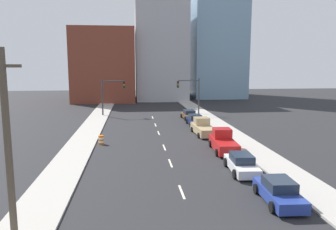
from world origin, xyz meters
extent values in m
cube|color=#ADA89E|center=(-8.64, 48.00, 0.07)|extent=(3.08, 96.00, 0.14)
cube|color=#ADA89E|center=(8.64, 48.00, 0.07)|extent=(3.08, 96.00, 0.14)
cube|color=beige|center=(0.00, 9.21, 0.00)|extent=(0.16, 2.40, 0.01)
cube|color=beige|center=(0.00, 15.67, 0.00)|extent=(0.16, 2.40, 0.01)
cube|color=beige|center=(0.00, 21.09, 0.00)|extent=(0.16, 2.40, 0.01)
cube|color=beige|center=(0.00, 28.32, 0.00)|extent=(0.16, 2.40, 0.01)
cube|color=beige|center=(0.00, 33.80, 0.00)|extent=(0.16, 2.40, 0.01)
cube|color=beige|center=(0.00, 40.50, 0.00)|extent=(0.16, 2.40, 0.01)
cube|color=brown|center=(-9.49, 67.87, 8.24)|extent=(14.00, 16.00, 16.48)
cube|color=#A8A8AD|center=(3.80, 71.87, 11.35)|extent=(12.00, 20.00, 22.70)
cube|color=#7A9EB7|center=(18.59, 75.87, 15.41)|extent=(13.00, 20.00, 30.81)
cylinder|color=#38383D|center=(-8.05, 43.03, 3.07)|extent=(0.24, 0.24, 6.14)
cylinder|color=#38383D|center=(-6.26, 43.03, 5.74)|extent=(3.58, 0.16, 0.16)
cube|color=black|center=(-4.47, 43.03, 5.11)|extent=(0.34, 0.32, 1.10)
cylinder|color=#4C0C0C|center=(-4.47, 42.86, 5.45)|extent=(0.22, 0.04, 0.22)
cylinder|color=yellow|center=(-4.47, 42.86, 5.11)|extent=(0.22, 0.04, 0.22)
cylinder|color=#0C3F14|center=(-4.47, 42.86, 4.77)|extent=(0.22, 0.04, 0.22)
cylinder|color=#38383D|center=(8.02, 43.03, 3.07)|extent=(0.24, 0.24, 6.14)
cylinder|color=#38383D|center=(6.23, 43.03, 5.74)|extent=(3.58, 0.16, 0.16)
cube|color=black|center=(4.44, 43.03, 5.11)|extent=(0.34, 0.32, 1.10)
cylinder|color=#4C0C0C|center=(4.44, 42.86, 5.45)|extent=(0.22, 0.04, 0.22)
cylinder|color=yellow|center=(4.44, 42.86, 5.11)|extent=(0.22, 0.04, 0.22)
cylinder|color=#0C3F14|center=(4.44, 42.86, 4.77)|extent=(0.22, 0.04, 0.22)
cylinder|color=brown|center=(-8.69, 3.68, 4.54)|extent=(0.32, 0.32, 9.07)
cube|color=brown|center=(-8.69, 3.68, 8.27)|extent=(1.60, 0.14, 0.14)
cylinder|color=orange|center=(-6.51, 23.18, 0.10)|extent=(0.56, 0.56, 0.19)
cylinder|color=white|center=(-6.51, 23.18, 0.29)|extent=(0.56, 0.56, 0.19)
cylinder|color=orange|center=(-6.51, 23.18, 0.47)|extent=(0.56, 0.56, 0.19)
cylinder|color=white|center=(-6.51, 23.18, 0.67)|extent=(0.56, 0.56, 0.19)
cylinder|color=orange|center=(-6.51, 23.18, 0.85)|extent=(0.56, 0.56, 0.19)
cube|color=navy|center=(5.64, 6.95, 0.52)|extent=(2.02, 4.63, 0.67)
cube|color=#1E2838|center=(5.64, 6.95, 1.16)|extent=(1.68, 2.12, 0.62)
cylinder|color=black|center=(4.78, 8.41, 0.33)|extent=(0.25, 0.66, 0.65)
cylinder|color=black|center=(6.64, 8.31, 0.33)|extent=(0.25, 0.66, 0.65)
cylinder|color=black|center=(4.64, 5.59, 0.33)|extent=(0.25, 0.66, 0.65)
cylinder|color=black|center=(6.50, 5.50, 0.33)|extent=(0.25, 0.66, 0.65)
cube|color=silver|center=(5.25, 12.71, 0.52)|extent=(2.01, 4.87, 0.65)
cube|color=#1E2838|center=(5.25, 12.71, 1.15)|extent=(1.65, 2.23, 0.61)
cylinder|color=black|center=(4.44, 14.24, 0.36)|extent=(0.26, 0.72, 0.71)
cylinder|color=black|center=(6.24, 14.14, 0.36)|extent=(0.26, 0.72, 0.71)
cylinder|color=black|center=(4.27, 11.29, 0.36)|extent=(0.26, 0.72, 0.71)
cylinder|color=black|center=(6.07, 11.18, 0.36)|extent=(0.26, 0.72, 0.71)
cube|color=red|center=(5.61, 19.04, 0.67)|extent=(2.26, 5.62, 0.96)
cube|color=red|center=(5.65, 19.87, 1.62)|extent=(1.80, 1.75, 0.94)
cylinder|color=black|center=(4.71, 20.81, 0.34)|extent=(0.26, 0.69, 0.67)
cylinder|color=black|center=(6.71, 20.69, 0.34)|extent=(0.26, 0.69, 0.67)
cylinder|color=black|center=(4.51, 17.40, 0.34)|extent=(0.26, 0.69, 0.67)
cylinder|color=black|center=(6.50, 17.28, 0.34)|extent=(0.26, 0.69, 0.67)
cube|color=tan|center=(5.29, 26.81, 0.62)|extent=(2.12, 5.89, 0.91)
cube|color=tan|center=(5.26, 27.68, 1.52)|extent=(1.75, 1.81, 0.88)
cylinder|color=black|center=(4.23, 28.58, 0.31)|extent=(0.24, 0.63, 0.62)
cylinder|color=black|center=(6.22, 28.65, 0.31)|extent=(0.24, 0.63, 0.62)
cylinder|color=black|center=(4.36, 24.97, 0.31)|extent=(0.24, 0.63, 0.62)
cylinder|color=black|center=(6.34, 25.04, 0.31)|extent=(0.24, 0.63, 0.62)
cube|color=#141E47|center=(5.50, 33.07, 0.52)|extent=(1.83, 4.73, 0.69)
cube|color=#1E2838|center=(5.50, 33.07, 1.18)|extent=(1.58, 2.14, 0.63)
cylinder|color=black|center=(4.56, 34.52, 0.32)|extent=(0.23, 0.64, 0.64)
cylinder|color=black|center=(6.39, 34.54, 0.32)|extent=(0.23, 0.64, 0.64)
cylinder|color=black|center=(4.60, 31.60, 0.32)|extent=(0.23, 0.64, 0.64)
cylinder|color=black|center=(6.43, 31.62, 0.32)|extent=(0.23, 0.64, 0.64)
cube|color=brown|center=(5.57, 38.43, 0.49)|extent=(2.04, 4.73, 0.64)
cube|color=#1E2838|center=(5.57, 38.43, 1.10)|extent=(1.68, 2.17, 0.59)
cylinder|color=black|center=(4.57, 39.81, 0.31)|extent=(0.25, 0.64, 0.62)
cylinder|color=black|center=(6.42, 39.91, 0.31)|extent=(0.25, 0.64, 0.62)
cylinder|color=black|center=(4.73, 36.94, 0.31)|extent=(0.25, 0.64, 0.62)
cylinder|color=black|center=(6.58, 37.04, 0.31)|extent=(0.25, 0.64, 0.62)
camera|label=1|loc=(-3.14, -11.20, 8.31)|focal=35.00mm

